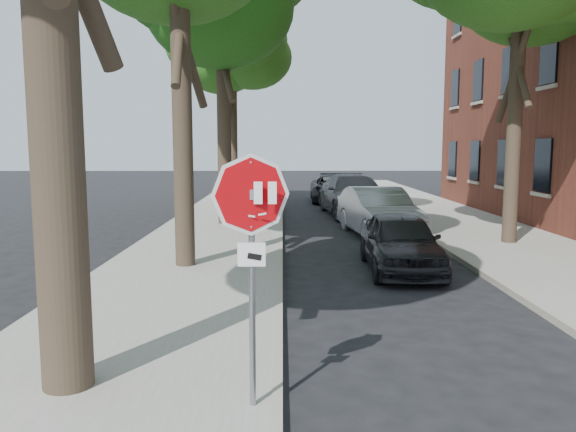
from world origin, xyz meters
name	(u,v)px	position (x,y,z in m)	size (l,w,h in m)	color
ground	(320,415)	(0.00, 0.00, 0.00)	(120.00, 120.00, 0.00)	black
sidewalk_left	(216,234)	(-2.50, 12.00, 0.06)	(4.00, 55.00, 0.12)	gray
sidewalk_right	(483,233)	(6.00, 12.00, 0.06)	(4.00, 55.00, 0.12)	gray
curb_left	(281,233)	(-0.45, 12.00, 0.07)	(0.12, 55.00, 0.13)	#9E9384
curb_right	(419,233)	(3.95, 12.00, 0.07)	(0.12, 55.00, 0.13)	#9E9384
stop_sign	(251,232)	(-0.70, -0.03, 1.95)	(0.76, 0.34, 2.61)	gray
tree_far	(232,50)	(-2.72, 21.11, 7.21)	(5.29, 4.91, 9.33)	black
car_a	(401,242)	(2.27, 6.86, 0.66)	(1.57, 3.90, 1.33)	black
car_b	(378,212)	(2.60, 11.80, 0.76)	(1.61, 4.62, 1.52)	#9D9EA5
car_c	(353,195)	(2.51, 17.26, 0.83)	(2.32, 5.71, 1.66)	#414246
car_d	(333,189)	(2.20, 22.83, 0.67)	(2.23, 4.84, 1.35)	black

